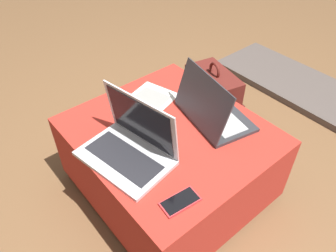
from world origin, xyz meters
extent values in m
plane|color=brown|center=(0.00, 0.00, 0.00)|extent=(14.00, 14.00, 0.00)
cube|color=maroon|center=(0.00, 0.00, 0.03)|extent=(0.82, 0.75, 0.05)
cube|color=#B22D23|center=(0.00, 0.00, 0.23)|extent=(0.85, 0.78, 0.36)
cube|color=silver|center=(0.02, -0.26, 0.42)|extent=(0.41, 0.31, 0.02)
cube|color=#232328|center=(0.02, -0.26, 0.43)|extent=(0.34, 0.19, 0.00)
cube|color=silver|center=(0.00, -0.15, 0.55)|extent=(0.37, 0.10, 0.24)
cube|color=black|center=(0.00, -0.15, 0.55)|extent=(0.33, 0.09, 0.22)
cube|color=#333338|center=(0.07, 0.22, 0.42)|extent=(0.39, 0.30, 0.02)
cube|color=#B2B2B7|center=(0.07, 0.23, 0.43)|extent=(0.33, 0.19, 0.00)
cube|color=#333338|center=(0.05, 0.14, 0.54)|extent=(0.36, 0.14, 0.23)
cube|color=green|center=(0.05, 0.14, 0.54)|extent=(0.32, 0.12, 0.20)
cube|color=red|center=(0.32, -0.22, 0.42)|extent=(0.09, 0.15, 0.01)
cube|color=black|center=(0.32, -0.22, 0.42)|extent=(0.08, 0.14, 0.00)
cube|color=#5B1E19|center=(-0.20, 0.50, 0.20)|extent=(0.36, 0.26, 0.40)
cube|color=#4E1A15|center=(-0.18, 0.61, 0.12)|extent=(0.27, 0.13, 0.18)
torus|color=#5B1E19|center=(-0.20, 0.50, 0.43)|extent=(0.10, 0.04, 0.10)
cube|color=silver|center=(-0.23, 0.04, 0.41)|extent=(0.29, 0.34, 0.00)
cube|color=gray|center=(-0.23, 0.04, 0.41)|extent=(0.22, 0.25, 0.00)
cube|color=#564C47|center=(0.00, 1.33, 0.02)|extent=(1.40, 0.50, 0.04)
camera|label=1|loc=(0.83, -0.70, 1.40)|focal=35.00mm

